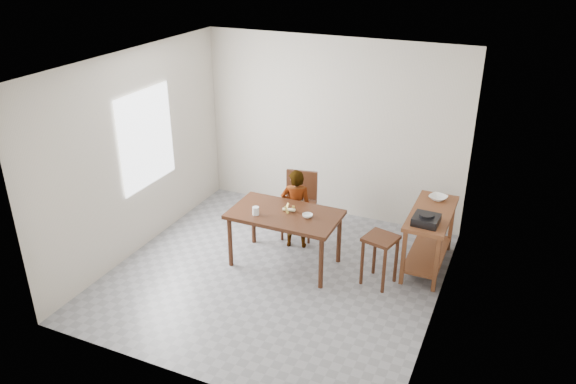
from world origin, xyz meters
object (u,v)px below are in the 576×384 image
at_px(prep_counter, 429,239).
at_px(stool, 379,260).
at_px(dining_table, 285,238).
at_px(dining_chair, 299,206).
at_px(child, 296,209).

distance_m(prep_counter, stool, 0.80).
bearing_deg(dining_table, stool, 2.97).
height_order(dining_table, dining_chair, dining_chair).
relative_size(prep_counter, dining_chair, 1.29).
relative_size(child, dining_chair, 1.24).
bearing_deg(child, dining_table, 77.92).
xyz_separation_m(prep_counter, child, (-1.77, -0.21, 0.17)).
height_order(child, dining_chair, child).
bearing_deg(prep_counter, stool, -126.67).
relative_size(dining_table, prep_counter, 1.17).
distance_m(dining_table, stool, 1.25).
bearing_deg(child, stool, 143.56).
distance_m(prep_counter, dining_chair, 1.86).
bearing_deg(stool, prep_counter, 53.33).
xyz_separation_m(prep_counter, dining_chair, (-1.86, 0.08, 0.06)).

